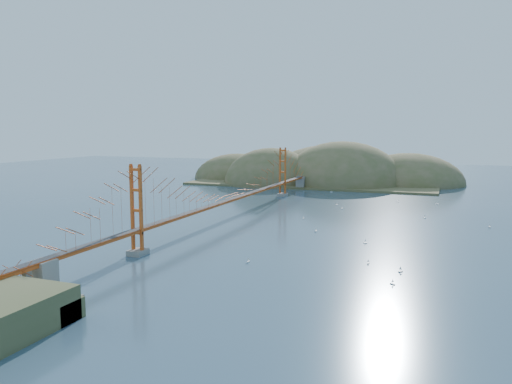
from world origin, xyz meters
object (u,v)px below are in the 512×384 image
(sailboat_0, at_px, (304,218))
(sailboat_2, at_px, (365,242))
(fort, at_px, (33,293))
(sailboat_1, at_px, (425,217))
(bridge, at_px, (232,179))

(sailboat_0, height_order, sailboat_2, sailboat_2)
(fort, distance_m, sailboat_2, 43.44)
(sailboat_0, relative_size, sailboat_1, 0.87)
(sailboat_1, bearing_deg, fort, -118.95)
(sailboat_2, bearing_deg, fort, -126.50)
(bridge, bearing_deg, sailboat_2, -26.47)
(bridge, distance_m, sailboat_2, 30.10)
(bridge, height_order, sailboat_1, bridge)
(bridge, distance_m, sailboat_0, 14.78)
(bridge, xyz_separation_m, fort, (0.40, -47.98, -6.34))
(sailboat_1, relative_size, sailboat_2, 0.92)
(sailboat_0, bearing_deg, sailboat_1, 22.79)
(bridge, xyz_separation_m, sailboat_1, (33.17, 11.25, -6.86))
(fort, xyz_separation_m, sailboat_1, (32.77, 59.23, -0.52))
(sailboat_0, distance_m, sailboat_2, 20.71)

